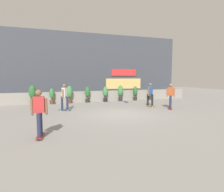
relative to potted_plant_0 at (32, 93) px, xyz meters
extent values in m
plane|color=gray|center=(5.04, -5.55, -0.88)|extent=(48.00, 48.00, 0.00)
cube|color=gray|center=(5.04, 0.45, -0.43)|extent=(18.00, 0.40, 0.90)
cube|color=#424751|center=(5.04, 4.45, 2.37)|extent=(20.00, 2.00, 6.50)
cube|color=#F23333|center=(8.92, 3.41, 1.72)|extent=(2.80, 0.08, 0.70)
cube|color=#F2CC72|center=(8.92, 3.42, 0.52)|extent=(4.00, 0.06, 1.10)
cylinder|color=brown|center=(0.00, 0.00, -0.73)|extent=(0.36, 0.36, 0.30)
cylinder|color=brown|center=(0.00, 0.00, -0.50)|extent=(0.06, 0.06, 0.15)
ellipsoid|color=#2D6B33|center=(0.00, 0.00, 0.10)|extent=(0.52, 0.52, 1.06)
cylinder|color=brown|center=(1.41, 0.00, -0.73)|extent=(0.36, 0.36, 0.30)
cylinder|color=brown|center=(1.41, 0.00, -0.50)|extent=(0.06, 0.06, 0.15)
ellipsoid|color=#387F3D|center=(1.41, 0.00, -0.04)|extent=(0.38, 0.38, 0.77)
cylinder|color=brown|center=(2.78, 0.00, -0.73)|extent=(0.36, 0.36, 0.30)
cylinder|color=brown|center=(2.78, 0.00, -0.50)|extent=(0.06, 0.06, 0.15)
ellipsoid|color=#428C47|center=(2.78, 0.00, 0.06)|extent=(0.47, 0.47, 0.96)
cylinder|color=#2D2823|center=(4.25, 0.00, -0.73)|extent=(0.36, 0.36, 0.30)
cylinder|color=brown|center=(4.25, 0.00, -0.50)|extent=(0.06, 0.06, 0.15)
ellipsoid|color=#2D6B33|center=(4.25, 0.00, 0.00)|extent=(0.42, 0.42, 0.86)
cylinder|color=black|center=(5.81, 0.00, -0.73)|extent=(0.36, 0.36, 0.30)
cylinder|color=brown|center=(5.81, 0.00, -0.50)|extent=(0.06, 0.06, 0.15)
ellipsoid|color=#428C47|center=(5.81, 0.00, 0.00)|extent=(0.42, 0.42, 0.85)
cylinder|color=#2D2823|center=(7.21, 0.00, -0.73)|extent=(0.36, 0.36, 0.30)
cylinder|color=brown|center=(7.21, 0.00, -0.50)|extent=(0.06, 0.06, 0.15)
ellipsoid|color=#428C47|center=(7.21, 0.00, 0.05)|extent=(0.46, 0.46, 0.95)
cylinder|color=#2D2823|center=(8.65, 0.00, -0.73)|extent=(0.36, 0.36, 0.30)
cylinder|color=brown|center=(8.65, 0.00, -0.50)|extent=(0.06, 0.06, 0.15)
ellipsoid|color=#2D6B33|center=(8.65, 0.00, -0.01)|extent=(0.41, 0.41, 0.83)
cylinder|color=#2D2823|center=(10.22, 0.00, -0.73)|extent=(0.36, 0.36, 0.30)
cylinder|color=brown|center=(10.22, 0.00, -0.50)|extent=(0.06, 0.06, 0.15)
ellipsoid|color=#387F3D|center=(10.22, 0.00, 0.00)|extent=(0.42, 0.42, 0.86)
cube|color=#266699|center=(2.11, -3.38, -0.81)|extent=(0.79, 0.57, 0.02)
cylinder|color=silver|center=(2.37, -3.44, -0.85)|extent=(0.06, 0.05, 0.06)
cylinder|color=silver|center=(2.30, -3.58, -0.85)|extent=(0.06, 0.05, 0.06)
cylinder|color=silver|center=(1.92, -3.18, -0.85)|extent=(0.06, 0.05, 0.06)
cylinder|color=silver|center=(1.84, -3.32, -0.85)|extent=(0.06, 0.05, 0.06)
cylinder|color=#282D4C|center=(2.27, -3.47, -0.39)|extent=(0.14, 0.14, 0.82)
cylinder|color=#282D4C|center=(1.95, -3.29, -0.39)|extent=(0.14, 0.14, 0.82)
cube|color=white|center=(2.11, -3.38, 0.30)|extent=(0.35, 0.41, 0.56)
sphere|color=brown|center=(2.11, -3.38, 0.71)|extent=(0.22, 0.22, 0.22)
cylinder|color=brown|center=(2.23, -3.17, 0.22)|extent=(0.09, 0.09, 0.58)
cylinder|color=brown|center=(1.99, -3.58, 0.22)|extent=(0.09, 0.09, 0.58)
cube|color=#BF8C26|center=(8.04, -3.70, -0.81)|extent=(0.58, 0.79, 0.02)
cylinder|color=silver|center=(8.24, -3.88, -0.85)|extent=(0.05, 0.06, 0.06)
cylinder|color=silver|center=(8.10, -3.96, -0.85)|extent=(0.05, 0.06, 0.06)
cylinder|color=silver|center=(7.98, -3.43, -0.85)|extent=(0.05, 0.06, 0.06)
cylinder|color=silver|center=(7.84, -3.52, -0.85)|extent=(0.05, 0.06, 0.06)
cylinder|color=black|center=(8.13, -3.85, -0.39)|extent=(0.14, 0.14, 0.82)
cylinder|color=black|center=(7.95, -3.54, -0.39)|extent=(0.14, 0.14, 0.82)
cube|color=#3359B2|center=(8.04, -3.70, 0.30)|extent=(0.41, 0.36, 0.56)
sphere|color=brown|center=(8.04, -3.70, 0.71)|extent=(0.22, 0.22, 0.22)
cylinder|color=brown|center=(8.24, -3.58, 0.22)|extent=(0.09, 0.09, 0.58)
cylinder|color=brown|center=(7.84, -3.82, 0.22)|extent=(0.09, 0.09, 0.58)
cube|color=maroon|center=(8.85, -4.96, -0.81)|extent=(0.62, 0.77, 0.02)
cylinder|color=silver|center=(8.77, -5.22, -0.85)|extent=(0.06, 0.06, 0.06)
cylinder|color=silver|center=(8.64, -5.13, -0.85)|extent=(0.06, 0.06, 0.06)
cylinder|color=silver|center=(9.06, -4.79, -0.85)|extent=(0.06, 0.06, 0.06)
cylinder|color=silver|center=(8.93, -4.70, -0.85)|extent=(0.06, 0.06, 0.06)
cylinder|color=#282D4C|center=(8.75, -5.11, -0.39)|extent=(0.14, 0.14, 0.82)
cylinder|color=#282D4C|center=(8.95, -4.81, -0.39)|extent=(0.14, 0.14, 0.82)
cube|color=#B24C26|center=(8.85, -4.96, 0.30)|extent=(0.41, 0.37, 0.56)
sphere|color=#9E7051|center=(8.85, -4.96, 0.71)|extent=(0.22, 0.22, 0.22)
cylinder|color=#9E7051|center=(9.04, -5.10, 0.22)|extent=(0.09, 0.09, 0.58)
cylinder|color=#9E7051|center=(8.66, -4.83, 0.22)|extent=(0.09, 0.09, 0.58)
cube|color=maroon|center=(0.82, -8.61, -0.81)|extent=(0.28, 0.82, 0.02)
cylinder|color=silver|center=(0.87, -8.88, -0.85)|extent=(0.04, 0.06, 0.06)
cylinder|color=silver|center=(0.71, -8.86, -0.85)|extent=(0.04, 0.06, 0.06)
cylinder|color=silver|center=(0.92, -8.36, -0.85)|extent=(0.04, 0.06, 0.06)
cylinder|color=silver|center=(0.76, -8.34, -0.85)|extent=(0.04, 0.06, 0.06)
cylinder|color=#282D4C|center=(0.80, -8.79, -0.39)|extent=(0.14, 0.14, 0.82)
cylinder|color=#282D4C|center=(0.84, -8.43, -0.39)|extent=(0.14, 0.14, 0.82)
cube|color=red|center=(0.82, -8.61, 0.30)|extent=(0.38, 0.24, 0.56)
sphere|color=brown|center=(0.82, -8.61, 0.71)|extent=(0.22, 0.22, 0.22)
cylinder|color=brown|center=(1.05, -8.63, 0.22)|extent=(0.09, 0.09, 0.58)
cylinder|color=brown|center=(0.58, -8.59, 0.22)|extent=(0.09, 0.09, 0.58)
cube|color=#266699|center=(7.35, -0.90, -0.81)|extent=(0.31, 0.82, 0.02)
cylinder|color=silver|center=(7.39, -1.17, -0.85)|extent=(0.04, 0.06, 0.06)
cylinder|color=silver|center=(7.23, -1.15, -0.85)|extent=(0.04, 0.06, 0.06)
cylinder|color=silver|center=(7.47, -0.66, -0.85)|extent=(0.04, 0.06, 0.06)
cylinder|color=silver|center=(7.31, -0.63, -0.85)|extent=(0.04, 0.06, 0.06)
camera|label=1|loc=(1.12, -15.55, 1.25)|focal=30.36mm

